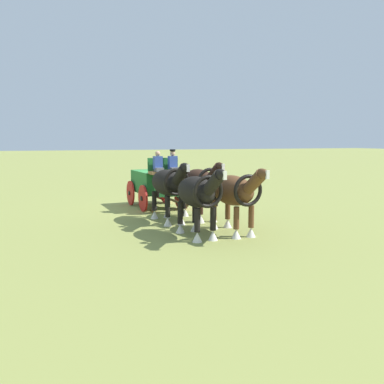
{
  "coord_description": "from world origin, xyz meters",
  "views": [
    {
      "loc": [
        17.95,
        -4.66,
        3.05
      ],
      "look_at": [
        4.33,
        0.27,
        1.2
      ],
      "focal_mm": 38.01,
      "sensor_mm": 36.0,
      "label": 1
    }
  ],
  "objects_px": {
    "draft_horse_rear_near": "(200,183)",
    "draft_horse_lead_near": "(234,192)",
    "show_wagon": "(155,183)",
    "draft_horse_rear_off": "(168,184)",
    "draft_horse_lead_off": "(198,194)"
  },
  "relations": [
    {
      "from": "draft_horse_rear_off",
      "to": "draft_horse_lead_near",
      "type": "height_order",
      "value": "draft_horse_rear_off"
    },
    {
      "from": "draft_horse_rear_near",
      "to": "draft_horse_rear_off",
      "type": "distance_m",
      "value": 1.3
    },
    {
      "from": "show_wagon",
      "to": "draft_horse_lead_near",
      "type": "bearing_deg",
      "value": 10.23
    },
    {
      "from": "show_wagon",
      "to": "draft_horse_rear_near",
      "type": "bearing_deg",
      "value": 14.87
    },
    {
      "from": "draft_horse_lead_near",
      "to": "draft_horse_rear_near",
      "type": "bearing_deg",
      "value": -175.96
    },
    {
      "from": "show_wagon",
      "to": "draft_horse_rear_off",
      "type": "distance_m",
      "value": 3.47
    },
    {
      "from": "draft_horse_lead_near",
      "to": "draft_horse_lead_off",
      "type": "bearing_deg",
      "value": -85.85
    },
    {
      "from": "draft_horse_lead_near",
      "to": "draft_horse_lead_off",
      "type": "relative_size",
      "value": 1.08
    },
    {
      "from": "draft_horse_lead_off",
      "to": "draft_horse_rear_off",
      "type": "bearing_deg",
      "value": -175.96
    },
    {
      "from": "draft_horse_rear_near",
      "to": "draft_horse_lead_near",
      "type": "distance_m",
      "value": 2.6
    },
    {
      "from": "draft_horse_rear_near",
      "to": "draft_horse_lead_near",
      "type": "height_order",
      "value": "draft_horse_rear_near"
    },
    {
      "from": "draft_horse_rear_near",
      "to": "draft_horse_lead_near",
      "type": "bearing_deg",
      "value": 4.04
    },
    {
      "from": "draft_horse_rear_near",
      "to": "draft_horse_lead_off",
      "type": "relative_size",
      "value": 1.06
    },
    {
      "from": "draft_horse_lead_near",
      "to": "draft_horse_lead_off",
      "type": "distance_m",
      "value": 1.3
    },
    {
      "from": "show_wagon",
      "to": "draft_horse_rear_off",
      "type": "bearing_deg",
      "value": -6.8
    }
  ]
}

